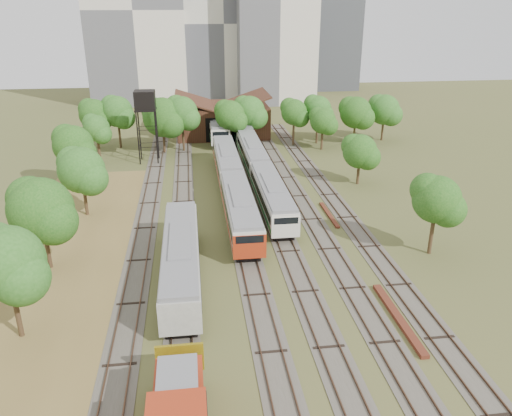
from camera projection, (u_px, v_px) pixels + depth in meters
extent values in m
plane|color=#475123|center=(289.00, 316.00, 37.65)|extent=(240.00, 240.00, 0.00)
cube|color=brown|center=(65.00, 278.00, 42.81)|extent=(14.00, 60.00, 0.04)
cube|color=#4C473D|center=(149.00, 203.00, 59.16)|extent=(2.60, 80.00, 0.06)
cube|color=#472D1E|center=(143.00, 203.00, 59.04)|extent=(0.08, 80.00, 0.14)
cube|color=#472D1E|center=(155.00, 202.00, 59.21)|extent=(0.08, 80.00, 0.14)
cube|color=#4C473D|center=(183.00, 202.00, 59.65)|extent=(2.60, 80.00, 0.06)
cube|color=#472D1E|center=(177.00, 201.00, 59.53)|extent=(0.08, 80.00, 0.14)
cube|color=#472D1E|center=(189.00, 201.00, 59.70)|extent=(0.08, 80.00, 0.14)
cube|color=#4C473D|center=(233.00, 199.00, 60.37)|extent=(2.60, 80.00, 0.06)
cube|color=#472D1E|center=(227.00, 199.00, 60.25)|extent=(0.08, 80.00, 0.14)
cube|color=#472D1E|center=(239.00, 198.00, 60.43)|extent=(0.08, 80.00, 0.14)
cube|color=#4C473D|center=(266.00, 198.00, 60.86)|extent=(2.60, 80.00, 0.06)
cube|color=#472D1E|center=(260.00, 197.00, 60.74)|extent=(0.08, 80.00, 0.14)
cube|color=#472D1E|center=(272.00, 197.00, 60.91)|extent=(0.08, 80.00, 0.14)
cube|color=#4C473D|center=(298.00, 196.00, 61.34)|extent=(2.60, 80.00, 0.06)
cube|color=#472D1E|center=(292.00, 196.00, 61.22)|extent=(0.08, 80.00, 0.14)
cube|color=#472D1E|center=(304.00, 195.00, 61.40)|extent=(0.08, 80.00, 0.14)
cube|color=#4C473D|center=(329.00, 195.00, 61.83)|extent=(2.60, 80.00, 0.06)
cube|color=#472D1E|center=(324.00, 194.00, 61.71)|extent=(0.08, 80.00, 0.14)
cube|color=#472D1E|center=(335.00, 194.00, 61.88)|extent=(0.08, 80.00, 0.14)
cube|color=black|center=(240.00, 224.00, 52.47)|extent=(2.23, 15.64, 0.81)
cube|color=beige|center=(240.00, 210.00, 51.85)|extent=(2.94, 17.00, 2.53)
cube|color=black|center=(240.00, 207.00, 51.73)|extent=(3.00, 15.64, 0.86)
cube|color=slate|center=(240.00, 197.00, 51.30)|extent=(2.70, 16.66, 0.36)
cube|color=#992A10|center=(240.00, 216.00, 52.11)|extent=(3.00, 16.66, 0.46)
cube|color=#992A10|center=(250.00, 247.00, 44.13)|extent=(2.98, 0.25, 2.28)
cube|color=black|center=(227.00, 173.00, 68.56)|extent=(2.23, 15.64, 0.81)
cube|color=beige|center=(227.00, 162.00, 67.93)|extent=(2.94, 17.00, 2.53)
cube|color=black|center=(227.00, 159.00, 67.82)|extent=(3.00, 15.64, 0.86)
cube|color=slate|center=(227.00, 151.00, 67.39)|extent=(2.70, 16.66, 0.36)
cube|color=#992A10|center=(227.00, 167.00, 68.20)|extent=(3.00, 16.66, 0.46)
cube|color=black|center=(272.00, 209.00, 56.59)|extent=(2.11, 15.64, 0.77)
cube|color=beige|center=(272.00, 196.00, 55.99)|extent=(2.79, 17.00, 2.40)
cube|color=black|center=(272.00, 193.00, 55.89)|extent=(2.85, 15.64, 0.82)
cube|color=slate|center=(272.00, 184.00, 55.48)|extent=(2.56, 16.66, 0.35)
cube|color=#1A6A2B|center=(272.00, 201.00, 56.25)|extent=(2.85, 16.66, 0.43)
cube|color=beige|center=(286.00, 227.00, 48.27)|extent=(2.83, 0.25, 2.16)
cube|color=black|center=(253.00, 164.00, 72.67)|extent=(2.11, 15.64, 0.77)
cube|color=beige|center=(252.00, 153.00, 72.08)|extent=(2.79, 17.00, 2.40)
cube|color=black|center=(252.00, 152.00, 71.97)|extent=(2.85, 15.64, 0.82)
cube|color=slate|center=(252.00, 144.00, 71.56)|extent=(2.56, 16.66, 0.35)
cube|color=#1A6A2B|center=(253.00, 158.00, 72.33)|extent=(2.85, 16.66, 0.43)
cube|color=black|center=(240.00, 135.00, 88.76)|extent=(2.11, 15.64, 0.77)
cube|color=beige|center=(240.00, 127.00, 88.16)|extent=(2.79, 17.00, 2.40)
cube|color=black|center=(240.00, 125.00, 88.05)|extent=(2.85, 15.64, 0.82)
cube|color=slate|center=(240.00, 119.00, 87.65)|extent=(2.56, 16.66, 0.35)
cube|color=#1A6A2B|center=(240.00, 130.00, 88.41)|extent=(2.85, 16.66, 0.43)
cube|color=black|center=(218.00, 136.00, 87.93)|extent=(2.31, 14.72, 0.84)
cube|color=beige|center=(218.00, 127.00, 87.28)|extent=(3.04, 16.00, 2.62)
cube|color=black|center=(218.00, 125.00, 87.16)|extent=(3.10, 14.72, 0.89)
cube|color=slate|center=(217.00, 118.00, 86.72)|extent=(2.80, 15.68, 0.38)
cube|color=#1A6A2B|center=(218.00, 131.00, 87.56)|extent=(3.10, 15.68, 0.47)
cube|color=beige|center=(221.00, 139.00, 80.02)|extent=(3.08, 0.25, 2.36)
cube|color=#992A10|center=(179.00, 394.00, 27.55)|extent=(2.71, 4.40, 1.63)
cube|color=gold|center=(180.00, 358.00, 30.47)|extent=(2.93, 0.20, 1.95)
cube|color=slate|center=(177.00, 378.00, 26.15)|extent=(2.17, 3.60, 0.22)
cube|color=black|center=(182.00, 276.00, 42.44)|extent=(2.25, 16.56, 0.82)
cube|color=gray|center=(181.00, 258.00, 41.81)|extent=(2.97, 18.00, 2.56)
cube|color=black|center=(181.00, 255.00, 41.69)|extent=(3.03, 16.56, 0.87)
cube|color=slate|center=(180.00, 242.00, 41.26)|extent=(2.73, 17.64, 0.37)
cylinder|color=black|center=(138.00, 139.00, 72.39)|extent=(0.19, 0.19, 7.73)
cylinder|color=black|center=(156.00, 138.00, 72.71)|extent=(0.19, 0.19, 7.73)
cylinder|color=black|center=(140.00, 135.00, 74.79)|extent=(0.19, 0.19, 7.73)
cylinder|color=black|center=(157.00, 134.00, 75.10)|extent=(0.19, 0.19, 7.73)
cube|color=black|center=(146.00, 110.00, 72.26)|extent=(3.04, 3.04, 0.20)
cube|color=black|center=(145.00, 100.00, 71.73)|extent=(2.90, 2.90, 2.61)
cube|color=maroon|center=(398.00, 318.00, 37.14)|extent=(0.61, 9.18, 0.31)
cube|color=maroon|center=(329.00, 215.00, 55.66)|extent=(0.44, 7.08, 0.23)
cube|color=#3C2315|center=(222.00, 120.00, 89.80)|extent=(16.00, 11.00, 5.50)
cube|color=#3C2315|center=(199.00, 102.00, 88.06)|extent=(8.45, 11.55, 2.96)
cube|color=#3C2315|center=(244.00, 101.00, 89.03)|extent=(8.45, 11.55, 2.96)
cube|color=black|center=(224.00, 130.00, 85.00)|extent=(6.40, 0.15, 4.12)
cylinder|color=#382616|center=(16.00, 308.00, 34.50)|extent=(0.36, 0.36, 4.62)
sphere|color=#184D14|center=(7.00, 262.00, 33.16)|extent=(5.03, 5.03, 5.03)
cylinder|color=#382616|center=(47.00, 245.00, 43.81)|extent=(0.36, 0.36, 4.41)
sphere|color=#184D14|center=(41.00, 209.00, 42.53)|extent=(5.53, 5.53, 5.53)
cylinder|color=#382616|center=(85.00, 198.00, 55.17)|extent=(0.36, 0.36, 4.12)
sphere|color=#184D14|center=(81.00, 170.00, 53.97)|extent=(5.06, 5.06, 5.06)
cylinder|color=#382616|center=(77.00, 173.00, 62.78)|extent=(0.36, 0.36, 4.55)
sphere|color=#184D14|center=(73.00, 145.00, 61.46)|extent=(4.97, 4.97, 4.97)
cylinder|color=#382616|center=(99.00, 149.00, 73.83)|extent=(0.36, 0.36, 4.09)
sphere|color=#184D14|center=(96.00, 128.00, 72.64)|extent=(3.87, 3.87, 3.87)
cylinder|color=#382616|center=(97.00, 135.00, 81.37)|extent=(0.36, 0.36, 4.40)
sphere|color=#184D14|center=(94.00, 114.00, 80.09)|extent=(4.88, 4.88, 4.88)
cylinder|color=#382616|center=(120.00, 134.00, 81.74)|extent=(0.36, 0.36, 4.69)
sphere|color=#184D14|center=(117.00, 112.00, 80.38)|extent=(4.99, 4.99, 4.99)
cylinder|color=#382616|center=(164.00, 139.00, 79.16)|extent=(0.36, 0.36, 4.42)
sphere|color=#184D14|center=(162.00, 117.00, 77.88)|extent=(6.13, 6.13, 6.13)
cylinder|color=#382616|center=(183.00, 136.00, 79.86)|extent=(0.36, 0.36, 4.90)
sphere|color=#184D14|center=(182.00, 112.00, 78.44)|extent=(4.99, 4.99, 4.99)
cylinder|color=#382616|center=(230.00, 136.00, 81.21)|extent=(0.36, 0.36, 4.30)
sphere|color=#184D14|center=(230.00, 115.00, 79.97)|extent=(4.81, 4.81, 4.81)
cylinder|color=#382616|center=(250.00, 131.00, 84.25)|extent=(0.36, 0.36, 4.26)
sphere|color=#184D14|center=(249.00, 112.00, 83.02)|extent=(5.23, 5.23, 5.23)
cylinder|color=#382616|center=(293.00, 132.00, 83.12)|extent=(0.36, 0.36, 4.40)
sphere|color=#184D14|center=(294.00, 112.00, 81.84)|extent=(4.26, 4.26, 4.26)
cylinder|color=#382616|center=(317.00, 130.00, 84.45)|extent=(0.36, 0.36, 4.56)
sphere|color=#184D14|center=(318.00, 109.00, 83.13)|extent=(4.43, 4.43, 4.43)
cylinder|color=#382616|center=(354.00, 131.00, 84.39)|extent=(0.36, 0.36, 4.14)
sphere|color=#184D14|center=(356.00, 113.00, 83.19)|extent=(5.27, 5.27, 5.27)
cylinder|color=#382616|center=(383.00, 128.00, 86.41)|extent=(0.36, 0.36, 4.18)
sphere|color=#184D14|center=(384.00, 110.00, 85.20)|extent=(5.13, 5.13, 5.13)
cylinder|color=#382616|center=(432.00, 233.00, 46.41)|extent=(0.36, 0.36, 4.30)
sphere|color=#184D14|center=(437.00, 199.00, 45.17)|extent=(4.40, 4.40, 4.40)
cylinder|color=#382616|center=(358.00, 171.00, 65.09)|extent=(0.36, 0.36, 3.46)
sphere|color=#184D14|center=(360.00, 151.00, 64.09)|extent=(4.42, 4.42, 4.42)
cylinder|color=#382616|center=(322.00, 138.00, 80.84)|extent=(0.36, 0.36, 3.72)
sphere|color=#184D14|center=(323.00, 121.00, 79.77)|extent=(4.15, 4.15, 4.15)
cube|color=beige|center=(136.00, 10.00, 114.91)|extent=(22.00, 16.00, 42.00)
cube|color=beige|center=(221.00, 23.00, 123.05)|extent=(20.00, 18.00, 36.00)
cube|color=#404247|center=(335.00, 37.00, 137.62)|extent=(12.00, 12.00, 28.00)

